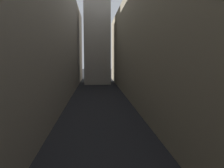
{
  "coord_description": "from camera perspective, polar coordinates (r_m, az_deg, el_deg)",
  "views": [
    {
      "loc": [
        -0.65,
        13.64,
        7.93
      ],
      "look_at": [
        0.0,
        22.9,
        6.89
      ],
      "focal_mm": 38.23,
      "sensor_mm": 36.0,
      "label": 1
    }
  ],
  "objects": [
    {
      "name": "building_block_left",
      "position": [
        38.66,
        -23.61,
        10.99
      ],
      "size": [
        15.66,
        108.0,
        22.75
      ],
      "primitive_type": "cube",
      "color": "gray",
      "rests_on": "ground"
    },
    {
      "name": "ground_plane",
      "position": [
        35.27,
        -2.89,
        -6.6
      ],
      "size": [
        264.0,
        264.0,
        0.0
      ],
      "primitive_type": "plane",
      "color": "black"
    },
    {
      "name": "building_block_right",
      "position": [
        38.58,
        15.38,
        9.64
      ],
      "size": [
        13.04,
        108.0,
        20.53
      ],
      "primitive_type": "cube",
      "color": "gray",
      "rests_on": "ground"
    }
  ]
}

